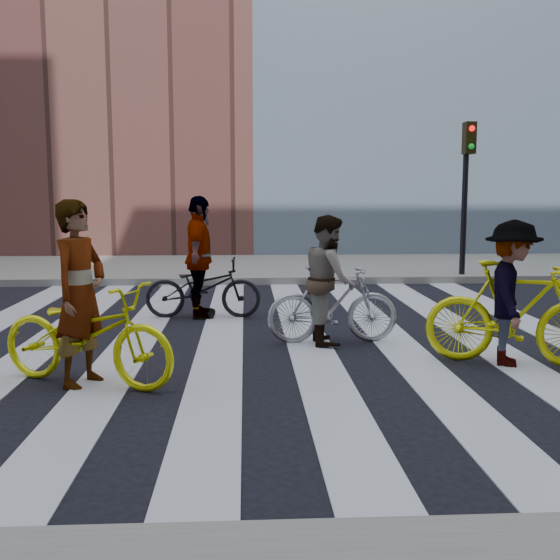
{
  "coord_description": "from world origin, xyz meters",
  "views": [
    {
      "loc": [
        -0.24,
        -8.29,
        1.88
      ],
      "look_at": [
        0.22,
        0.3,
        0.73
      ],
      "focal_mm": 42.0,
      "sensor_mm": 36.0,
      "label": 1
    }
  ],
  "objects": [
    {
      "name": "rider_right",
      "position": [
        2.65,
        -1.41,
        0.8
      ],
      "size": [
        0.92,
        1.17,
        1.59
      ],
      "primitive_type": "imported",
      "rotation": [
        0.0,
        0.0,
        1.21
      ],
      "color": "slate",
      "rests_on": "ground"
    },
    {
      "name": "bike_dark_rear",
      "position": [
        -0.88,
        1.52,
        0.46
      ],
      "size": [
        1.75,
        0.65,
        0.91
      ],
      "primitive_type": "imported",
      "rotation": [
        0.0,
        0.0,
        1.54
      ],
      "color": "black",
      "rests_on": "ground"
    },
    {
      "name": "rider_rear",
      "position": [
        -0.93,
        1.52,
        0.92
      ],
      "size": [
        0.48,
        1.09,
        1.84
      ],
      "primitive_type": "imported",
      "rotation": [
        0.0,
        0.0,
        1.54
      ],
      "color": "slate",
      "rests_on": "ground"
    },
    {
      "name": "ground",
      "position": [
        0.0,
        0.0,
        0.0
      ],
      "size": [
        100.0,
        100.0,
        0.0
      ],
      "primitive_type": "plane",
      "color": "black",
      "rests_on": "ground"
    },
    {
      "name": "traffic_signal",
      "position": [
        4.4,
        5.32,
        2.28
      ],
      "size": [
        0.22,
        0.42,
        3.33
      ],
      "color": "black",
      "rests_on": "ground"
    },
    {
      "name": "bike_silver_mid",
      "position": [
        0.86,
        -0.24,
        0.49
      ],
      "size": [
        1.66,
        0.51,
        0.99
      ],
      "primitive_type": "imported",
      "rotation": [
        0.0,
        0.0,
        1.6
      ],
      "color": "#A2A3AC",
      "rests_on": "ground"
    },
    {
      "name": "bike_yellow_left",
      "position": [
        -1.79,
        -1.92,
        0.51
      ],
      "size": [
        2.05,
        1.39,
        1.02
      ],
      "primitive_type": "imported",
      "rotation": [
        0.0,
        0.0,
        1.16
      ],
      "color": "#E6EA0D",
      "rests_on": "ground"
    },
    {
      "name": "sidewalk_far",
      "position": [
        0.0,
        7.5,
        0.07
      ],
      "size": [
        100.0,
        5.0,
        0.15
      ],
      "primitive_type": "cube",
      "color": "gray",
      "rests_on": "ground"
    },
    {
      "name": "zebra_crosswalk",
      "position": [
        0.0,
        0.0,
        0.01
      ],
      "size": [
        8.25,
        10.0,
        0.01
      ],
      "color": "silver",
      "rests_on": "ground"
    },
    {
      "name": "rider_left",
      "position": [
        -1.84,
        -1.92,
        0.91
      ],
      "size": [
        0.66,
        0.78,
        1.82
      ],
      "primitive_type": "imported",
      "rotation": [
        0.0,
        0.0,
        1.16
      ],
      "color": "slate",
      "rests_on": "ground"
    },
    {
      "name": "bike_yellow_right",
      "position": [
        2.7,
        -1.41,
        0.57
      ],
      "size": [
        1.98,
        1.18,
        1.15
      ],
      "primitive_type": "imported",
      "rotation": [
        0.0,
        0.0,
        1.21
      ],
      "color": "#EBEF0D",
      "rests_on": "ground"
    },
    {
      "name": "rider_mid",
      "position": [
        0.81,
        -0.24,
        0.81
      ],
      "size": [
        0.63,
        0.8,
        1.61
      ],
      "primitive_type": "imported",
      "rotation": [
        0.0,
        0.0,
        1.6
      ],
      "color": "slate",
      "rests_on": "ground"
    }
  ]
}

